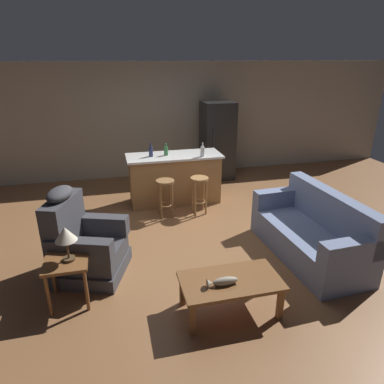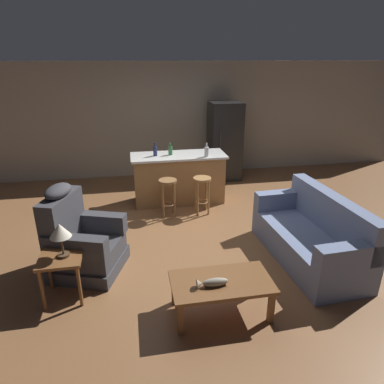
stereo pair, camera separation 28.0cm
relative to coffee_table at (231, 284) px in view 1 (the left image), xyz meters
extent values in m
plane|color=brown|center=(0.01, 1.91, -0.36)|extent=(12.00, 12.00, 0.00)
cube|color=#A89E89|center=(0.01, 5.04, 0.94)|extent=(12.00, 0.05, 2.60)
cube|color=brown|center=(0.00, 0.00, 0.04)|extent=(1.10, 0.60, 0.04)
cube|color=brown|center=(-0.49, -0.24, -0.17)|extent=(0.06, 0.06, 0.38)
cube|color=brown|center=(0.49, -0.24, -0.17)|extent=(0.06, 0.06, 0.38)
cube|color=brown|center=(-0.49, 0.24, -0.17)|extent=(0.06, 0.06, 0.38)
cube|color=brown|center=(0.49, 0.24, -0.17)|extent=(0.06, 0.06, 0.38)
cube|color=#4C3823|center=(-0.09, -0.07, 0.06)|extent=(0.22, 0.07, 0.01)
ellipsoid|color=#9E937F|center=(-0.09, -0.07, 0.10)|extent=(0.28, 0.09, 0.09)
cone|color=#9E937F|center=(-0.26, -0.07, 0.10)|extent=(0.06, 0.10, 0.10)
cube|color=#707FA3|center=(1.47, 0.85, -0.26)|extent=(0.93, 1.94, 0.20)
cube|color=#707FA3|center=(1.47, 0.85, -0.05)|extent=(0.93, 1.94, 0.22)
cube|color=#707FA3|center=(1.79, 0.86, 0.32)|extent=(0.29, 1.91, 0.52)
cube|color=#707FA3|center=(1.51, 0.00, 0.20)|extent=(0.85, 0.24, 0.28)
cube|color=#707FA3|center=(1.43, 1.70, 0.20)|extent=(0.85, 0.24, 0.28)
cube|color=#3D3D42|center=(-1.52, 1.13, -0.27)|extent=(1.07, 1.07, 0.18)
cube|color=#3D3D42|center=(-1.52, 1.13, -0.06)|extent=(1.00, 0.98, 0.24)
cube|color=#3D3D42|center=(-1.80, 1.23, 0.38)|extent=(0.48, 0.79, 0.64)
ellipsoid|color=#3D3D42|center=(-1.80, 1.23, 0.76)|extent=(0.40, 0.52, 0.16)
cube|color=#3D3D42|center=(-1.39, 1.43, 0.19)|extent=(0.81, 0.44, 0.26)
cube|color=#3D3D42|center=(-1.61, 0.81, 0.19)|extent=(0.81, 0.44, 0.26)
cube|color=brown|center=(-1.75, 0.59, 0.18)|extent=(0.48, 0.48, 0.04)
cylinder|color=brown|center=(-1.95, 0.39, -0.10)|extent=(0.04, 0.04, 0.52)
cylinder|color=brown|center=(-1.55, 0.39, -0.10)|extent=(0.04, 0.04, 0.52)
cylinder|color=brown|center=(-1.95, 0.79, -0.10)|extent=(0.04, 0.04, 0.52)
cylinder|color=brown|center=(-1.55, 0.79, -0.10)|extent=(0.04, 0.04, 0.52)
cylinder|color=#4C3823|center=(-1.71, 0.59, 0.21)|extent=(0.14, 0.14, 0.03)
cylinder|color=#4C3823|center=(-1.71, 0.59, 0.34)|extent=(0.02, 0.02, 0.22)
cone|color=beige|center=(-1.71, 0.59, 0.53)|extent=(0.24, 0.24, 0.16)
cube|color=#9E7042|center=(0.01, 3.26, 0.09)|extent=(1.71, 0.63, 0.91)
cube|color=silver|center=(0.01, 3.26, 0.57)|extent=(1.80, 0.70, 0.04)
cylinder|color=olive|center=(-0.28, 2.63, 0.30)|extent=(0.32, 0.32, 0.04)
torus|color=olive|center=(-0.28, 2.63, -0.14)|extent=(0.23, 0.23, 0.02)
cylinder|color=olive|center=(-0.38, 2.53, -0.04)|extent=(0.04, 0.04, 0.64)
cylinder|color=olive|center=(-0.18, 2.53, -0.04)|extent=(0.04, 0.04, 0.64)
cylinder|color=olive|center=(-0.38, 2.73, -0.04)|extent=(0.04, 0.04, 0.64)
cylinder|color=olive|center=(-0.18, 2.73, -0.04)|extent=(0.04, 0.04, 0.64)
cylinder|color=#A87A47|center=(0.34, 2.63, 0.30)|extent=(0.32, 0.32, 0.04)
torus|color=#A87A47|center=(0.34, 2.63, -0.14)|extent=(0.23, 0.23, 0.02)
cylinder|color=#A87A47|center=(0.24, 2.53, -0.04)|extent=(0.04, 0.04, 0.64)
cylinder|color=#A87A47|center=(0.44, 2.53, -0.04)|extent=(0.04, 0.04, 0.64)
cylinder|color=#A87A47|center=(0.24, 2.73, -0.04)|extent=(0.04, 0.04, 0.64)
cylinder|color=#A87A47|center=(0.44, 2.73, -0.04)|extent=(0.04, 0.04, 0.64)
cube|color=black|center=(1.25, 4.46, 0.52)|extent=(0.70, 0.66, 1.76)
cylinder|color=#333338|center=(1.06, 4.11, 0.60)|extent=(0.02, 0.02, 0.50)
cylinder|color=silver|center=(0.51, 3.03, 0.68)|extent=(0.08, 0.08, 0.18)
cylinder|color=silver|center=(0.51, 3.03, 0.81)|extent=(0.03, 0.03, 0.08)
cylinder|color=#2D6B38|center=(-0.14, 3.27, 0.67)|extent=(0.08, 0.08, 0.16)
cylinder|color=#2D6B38|center=(-0.14, 3.27, 0.78)|extent=(0.03, 0.03, 0.07)
cylinder|color=#23284C|center=(-0.43, 3.26, 0.68)|extent=(0.08, 0.08, 0.18)
cylinder|color=#23284C|center=(-0.43, 3.26, 0.81)|extent=(0.03, 0.03, 0.08)
camera|label=1|loc=(-1.15, -2.92, 2.32)|focal=32.00mm
camera|label=2|loc=(-0.87, -2.98, 2.32)|focal=32.00mm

